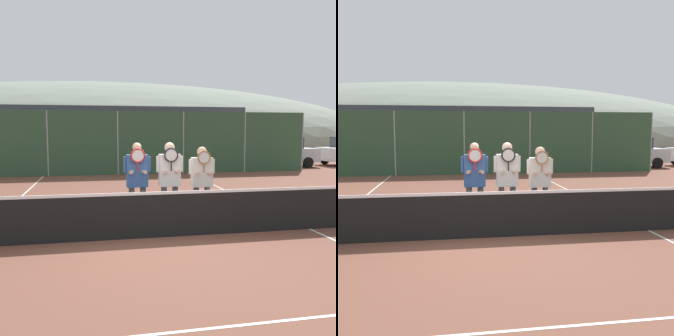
% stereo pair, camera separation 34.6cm
% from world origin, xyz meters
% --- Properties ---
extents(ground_plane, '(120.00, 120.00, 0.00)m').
position_xyz_m(ground_plane, '(0.00, 0.00, 0.00)').
color(ground_plane, brown).
extents(hill_distant, '(100.21, 55.67, 19.49)m').
position_xyz_m(hill_distant, '(0.00, 58.27, 0.00)').
color(hill_distant, gray).
rests_on(hill_distant, ground_plane).
extents(clubhouse_building, '(16.56, 5.50, 3.64)m').
position_xyz_m(clubhouse_building, '(0.57, 19.34, 1.84)').
color(clubhouse_building, beige).
rests_on(clubhouse_building, ground_plane).
extents(fence_back, '(19.34, 0.06, 3.03)m').
position_xyz_m(fence_back, '(0.00, 10.79, 1.52)').
color(fence_back, gray).
rests_on(fence_back, ground_plane).
extents(tennis_net, '(9.25, 0.09, 1.02)m').
position_xyz_m(tennis_net, '(0.00, 0.00, 0.48)').
color(tennis_net, gray).
rests_on(tennis_net, ground_plane).
extents(court_line_left_sideline, '(0.05, 16.00, 0.01)m').
position_xyz_m(court_line_left_sideline, '(-3.43, 3.00, 0.00)').
color(court_line_left_sideline, white).
rests_on(court_line_left_sideline, ground_plane).
extents(court_line_right_sideline, '(0.05, 16.00, 0.01)m').
position_xyz_m(court_line_right_sideline, '(3.43, 3.00, 0.00)').
color(court_line_right_sideline, white).
rests_on(court_line_right_sideline, ground_plane).
extents(court_line_service_near, '(6.87, 0.05, 0.01)m').
position_xyz_m(court_line_service_near, '(0.00, -3.50, 0.00)').
color(court_line_service_near, white).
rests_on(court_line_service_near, ground_plane).
extents(player_leftmost, '(0.59, 0.34, 1.86)m').
position_xyz_m(player_leftmost, '(-0.19, 0.91, 1.09)').
color(player_leftmost, '#56565B').
rests_on(player_leftmost, ground_plane).
extents(player_center_left, '(0.60, 0.34, 1.86)m').
position_xyz_m(player_center_left, '(0.52, 0.85, 1.11)').
color(player_center_left, '#56565B').
rests_on(player_center_left, ground_plane).
extents(player_center_right, '(0.61, 0.34, 1.75)m').
position_xyz_m(player_center_right, '(1.29, 0.98, 1.05)').
color(player_center_right, '#56565B').
rests_on(player_center_right, ground_plane).
extents(car_far_left, '(4.28, 2.03, 1.88)m').
position_xyz_m(car_far_left, '(-6.11, 12.95, 0.95)').
color(car_far_left, navy).
rests_on(car_far_left, ground_plane).
extents(car_left_of_center, '(4.24, 1.96, 1.81)m').
position_xyz_m(car_left_of_center, '(-1.08, 12.66, 0.92)').
color(car_left_of_center, black).
rests_on(car_left_of_center, ground_plane).
extents(car_center, '(4.36, 2.08, 1.89)m').
position_xyz_m(car_center, '(3.99, 12.86, 0.96)').
color(car_center, maroon).
rests_on(car_center, ground_plane).
extents(car_right_of_center, '(4.62, 2.00, 1.72)m').
position_xyz_m(car_right_of_center, '(9.25, 12.89, 0.88)').
color(car_right_of_center, '#B2B7BC').
rests_on(car_right_of_center, ground_plane).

